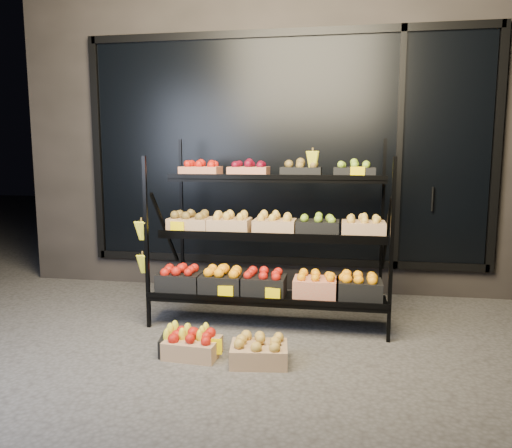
% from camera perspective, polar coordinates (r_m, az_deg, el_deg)
% --- Properties ---
extents(ground, '(24.00, 24.00, 0.00)m').
position_cam_1_polar(ground, '(4.17, 0.49, -13.33)').
color(ground, '#514F4C').
rests_on(ground, ground).
extents(building, '(6.00, 2.08, 3.50)m').
position_cam_1_polar(building, '(6.45, 4.28, 10.15)').
color(building, '#2D2826').
rests_on(building, ground).
extents(display_rack, '(2.18, 1.02, 1.66)m').
position_cam_1_polar(display_rack, '(4.53, 1.61, -1.23)').
color(display_rack, black).
rests_on(display_rack, ground).
extents(tag_floor_a, '(0.13, 0.01, 0.12)m').
position_cam_1_polar(tag_floor_a, '(3.84, -4.91, -14.35)').
color(tag_floor_a, '#FFD900').
rests_on(tag_floor_a, ground).
extents(floor_crate_left, '(0.42, 0.32, 0.20)m').
position_cam_1_polar(floor_crate_left, '(3.90, -7.26, -13.48)').
color(floor_crate_left, tan).
rests_on(floor_crate_left, ground).
extents(floor_crate_midleft, '(0.43, 0.35, 0.20)m').
position_cam_1_polar(floor_crate_midleft, '(3.98, -7.92, -13.04)').
color(floor_crate_midleft, black).
rests_on(floor_crate_midleft, ground).
extents(floor_crate_midright, '(0.45, 0.35, 0.21)m').
position_cam_1_polar(floor_crate_midright, '(3.75, 0.35, -14.29)').
color(floor_crate_midright, tan).
rests_on(floor_crate_midright, ground).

